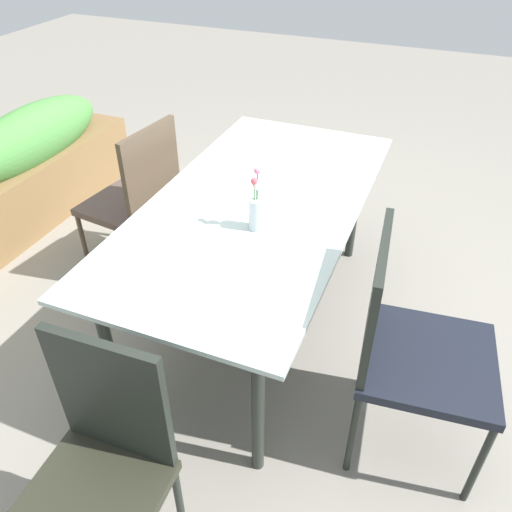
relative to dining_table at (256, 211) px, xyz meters
name	(u,v)px	position (x,y,z in m)	size (l,w,h in m)	color
ground_plane	(270,326)	(-0.01, -0.09, -0.70)	(12.00, 12.00, 0.00)	gray
dining_table	(256,211)	(0.00, 0.00, 0.00)	(1.85, 0.93, 0.76)	#B2C6C1
chair_near_left	(408,341)	(-0.43, -0.79, -0.15)	(0.55, 0.55, 0.98)	black
chair_far_side	(138,195)	(0.19, 0.79, -0.18)	(0.51, 0.51, 0.94)	#4F3D36
chair_end_left	(101,463)	(-1.26, 0.00, -0.18)	(0.42, 0.42, 0.95)	#28291E
flower_vase	(257,210)	(-0.21, -0.09, 0.15)	(0.07, 0.07, 0.28)	silver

